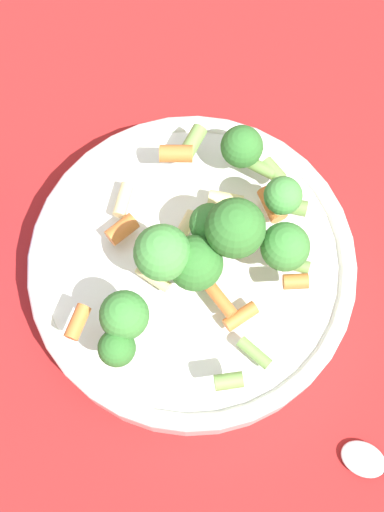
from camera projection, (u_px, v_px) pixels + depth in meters
ground_plane at (192, 277)px, 0.60m from camera, size 3.00×3.00×0.00m
bowl at (192, 268)px, 0.58m from camera, size 0.26×0.26×0.05m
pasta_salad at (209, 243)px, 0.52m from camera, size 0.21×0.19×0.08m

